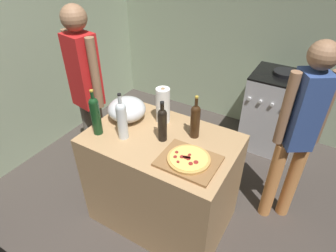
{
  "coord_description": "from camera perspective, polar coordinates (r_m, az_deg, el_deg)",
  "views": [
    {
      "loc": [
        0.87,
        -0.77,
        2.22
      ],
      "look_at": [
        -0.04,
        0.78,
        0.96
      ],
      "focal_mm": 30.31,
      "sensor_mm": 36.0,
      "label": 1
    }
  ],
  "objects": [
    {
      "name": "mixing_bowl",
      "position": [
        2.34,
        -8.28,
        3.33
      ],
      "size": [
        0.31,
        0.31,
        0.19
      ],
      "color": "#B2B2B7",
      "rests_on": "counter"
    },
    {
      "name": "cutting_board",
      "position": [
        1.95,
        4.16,
        -7.06
      ],
      "size": [
        0.4,
        0.32,
        0.02
      ],
      "primitive_type": "cube",
      "color": "olive",
      "rests_on": "counter"
    },
    {
      "name": "pizza",
      "position": [
        1.93,
        4.18,
        -6.6
      ],
      "size": [
        0.29,
        0.29,
        0.03
      ],
      "color": "tan",
      "rests_on": "cutting_board"
    },
    {
      "name": "wine_bottle_dark",
      "position": [
        2.18,
        -14.39,
        2.27
      ],
      "size": [
        0.07,
        0.07,
        0.37
      ],
      "color": "#143819",
      "rests_on": "counter"
    },
    {
      "name": "stove",
      "position": [
        3.52,
        20.48,
        2.7
      ],
      "size": [
        0.61,
        0.58,
        0.97
      ],
      "color": "#B7B7BC",
      "rests_on": "ground_plane"
    },
    {
      "name": "kitchen_wall_left",
      "position": [
        3.55,
        -22.5,
        17.44
      ],
      "size": [
        0.1,
        3.21,
        2.6
      ],
      "primitive_type": "cube",
      "color": "#99A889",
      "rests_on": "ground_plane"
    },
    {
      "name": "person_in_red",
      "position": [
        2.38,
        24.74,
        -1.03
      ],
      "size": [
        0.32,
        0.27,
        1.65
      ],
      "color": "#D88C4C",
      "rests_on": "ground_plane"
    },
    {
      "name": "wine_bottle_clear",
      "position": [
        2.1,
        5.5,
        1.25
      ],
      "size": [
        0.07,
        0.07,
        0.35
      ],
      "color": "#331E0F",
      "rests_on": "counter"
    },
    {
      "name": "person_in_stripes",
      "position": [
        2.7,
        -16.03,
        7.28
      ],
      "size": [
        0.4,
        0.24,
        1.75
      ],
      "color": "slate",
      "rests_on": "ground_plane"
    },
    {
      "name": "counter",
      "position": [
        2.46,
        -1.21,
        -10.86
      ],
      "size": [
        1.15,
        0.75,
        0.91
      ],
      "primitive_type": "cube",
      "color": "tan",
      "rests_on": "ground_plane"
    },
    {
      "name": "kitchen_wall_rear",
      "position": [
        3.65,
        16.71,
        19.02
      ],
      "size": [
        4.21,
        0.1,
        2.6
      ],
      "primitive_type": "cube",
      "color": "#99A889",
      "rests_on": "ground_plane"
    },
    {
      "name": "wine_bottle_green",
      "position": [
        2.1,
        -9.25,
        1.4
      ],
      "size": [
        0.08,
        0.08,
        0.37
      ],
      "color": "silver",
      "rests_on": "counter"
    },
    {
      "name": "wine_bottle_amber",
      "position": [
        2.06,
        -1.14,
        0.57
      ],
      "size": [
        0.07,
        0.07,
        0.33
      ],
      "color": "black",
      "rests_on": "counter"
    },
    {
      "name": "ground_plane",
      "position": [
        3.17,
        5.59,
        -10.03
      ],
      "size": [
        4.21,
        3.21,
        0.02
      ],
      "primitive_type": "cube",
      "color": "#3F3833"
    },
    {
      "name": "paper_towel_roll",
      "position": [
        2.27,
        -1.02,
        4.16
      ],
      "size": [
        0.11,
        0.11,
        0.3
      ],
      "color": "white",
      "rests_on": "counter"
    }
  ]
}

